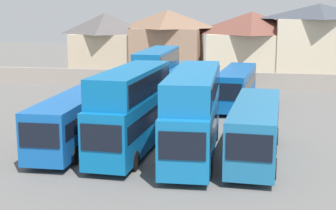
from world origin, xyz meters
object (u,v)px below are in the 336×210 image
Objects in this scene: bus_2 at (131,106)px; bus_5 at (157,74)px; house_terrace_right at (251,44)px; bus_7 at (237,85)px; bus_1 at (75,118)px; bus_6 at (186,84)px; house_terrace_far_right at (318,41)px; house_terrace_centre at (168,42)px; bus_3 at (194,109)px; bus_4 at (255,127)px; house_terrace_left at (106,43)px.

bus_2 is 15.69m from bus_5.
bus_5 is 0.96× the size of house_terrace_right.
bus_1 is at bearing -27.31° from bus_7.
bus_6 is (4.97, 15.18, 0.04)m from bus_1.
house_terrace_far_right is (13.55, 18.52, 2.74)m from bus_6.
bus_2 is 1.19× the size of house_terrace_centre.
bus_1 is at bearing -118.79° from house_terrace_far_right.
bus_3 is at bearing -2.32° from bus_7.
bus_6 is at bearing 160.90° from bus_1.
house_terrace_centre is (-2.37, 19.06, 1.50)m from bus_5.
bus_7 is (9.54, 15.24, 0.02)m from bus_1.
house_terrace_centre is (-5.04, 19.01, 2.37)m from bus_6.
bus_4 is at bearing 92.97° from bus_2.
house_terrace_right is at bearing 174.42° from house_terrace_far_right.
bus_5 is 1.20× the size of house_terrace_centre.
house_terrace_far_right is at bearing 159.48° from bus_2.
bus_6 is 19.81m from house_terrace_centre.
bus_6 is at bearing -172.48° from bus_3.
bus_7 is at bearing -92.90° from house_terrace_right.
house_terrace_far_right is (26.72, 0.01, 0.56)m from house_terrace_left.
bus_5 is 0.95× the size of bus_7.
bus_5 is (-5.30, 15.53, -0.07)m from bus_3.
bus_3 is at bearing -77.49° from house_terrace_centre.
bus_5 is at bearing -171.70° from bus_2.
bus_2 is 3.78m from bus_3.
house_terrace_far_right reaches higher than bus_3.
house_terrace_centre reaches higher than house_terrace_left.
bus_2 is 0.94× the size of bus_7.
bus_4 is 1.25× the size of house_terrace_centre.
bus_4 is at bearing -60.31° from house_terrace_left.
bus_6 reaches higher than bus_7.
bus_2 is 0.94× the size of house_terrace_right.
bus_4 is at bearing -88.78° from house_terrace_right.
house_terrace_centre is at bearing -169.58° from bus_3.
bus_6 is 0.96× the size of bus_7.
house_terrace_centre is (-9.61, 18.95, 2.39)m from bus_7.
house_terrace_far_right is at bearing 0.03° from house_terrace_left.
house_terrace_centre reaches higher than house_terrace_right.
house_terrace_left is 0.98× the size of house_terrace_centre.
bus_2 reaches higher than bus_3.
bus_7 is 21.39m from house_terrace_centre.
bus_4 is (3.66, -0.05, -0.97)m from bus_3.
bus_5 is at bearing -147.13° from bus_4.
bus_5 is at bearing -87.11° from bus_6.
house_terrace_left reaches higher than bus_6.
house_terrace_right is at bearing 2.43° from house_terrace_left.
bus_3 is 1.16× the size of house_terrace_far_right.
bus_5 is (-8.96, 15.59, 0.90)m from bus_4.
bus_7 reaches higher than bus_1.
bus_5 reaches higher than bus_4.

